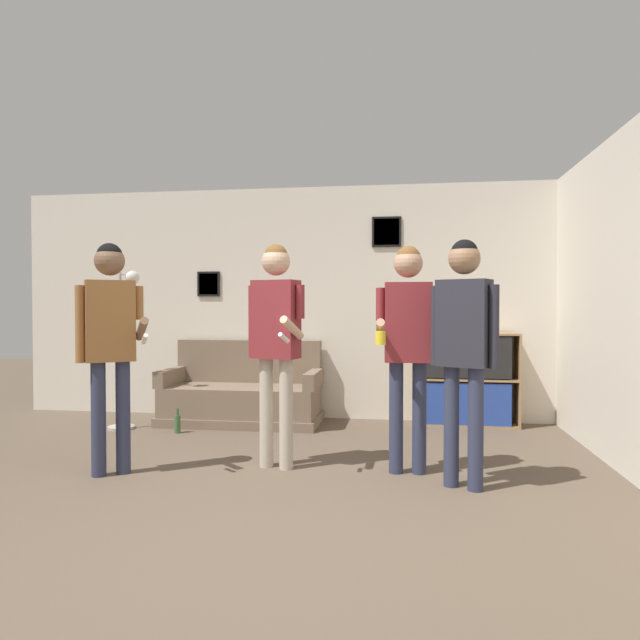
{
  "coord_description": "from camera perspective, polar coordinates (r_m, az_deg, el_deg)",
  "views": [
    {
      "loc": [
        0.88,
        -2.95,
        1.3
      ],
      "look_at": [
        0.18,
        1.82,
        1.19
      ],
      "focal_mm": 32.0,
      "sensor_mm": 36.0,
      "label": 1
    }
  ],
  "objects": [
    {
      "name": "wall_back",
      "position": [
        6.67,
        0.74,
        1.75
      ],
      "size": [
        7.51,
        0.08,
        2.7
      ],
      "color": "silver",
      "rests_on": "ground_plane"
    },
    {
      "name": "floor_lamp",
      "position": [
        6.41,
        -19.33,
        0.1
      ],
      "size": [
        0.36,
        0.39,
        1.68
      ],
      "color": "#ADA89E",
      "rests_on": "ground_plane"
    },
    {
      "name": "ground_plane",
      "position": [
        3.35,
        -8.14,
        -21.62
      ],
      "size": [
        20.0,
        20.0,
        0.0
      ],
      "primitive_type": "plane",
      "color": "brown"
    },
    {
      "name": "couch",
      "position": [
        6.53,
        -7.75,
        -7.53
      ],
      "size": [
        1.76,
        0.8,
        0.91
      ],
      "color": "#7A6651",
      "rests_on": "ground_plane"
    },
    {
      "name": "person_player_foreground_left",
      "position": [
        4.69,
        -20.25,
        -1.01
      ],
      "size": [
        0.61,
        0.38,
        1.79
      ],
      "color": "#2D334C",
      "rests_on": "ground_plane"
    },
    {
      "name": "person_watcher_holding_cup",
      "position": [
        4.49,
        8.79,
        -1.21
      ],
      "size": [
        0.5,
        0.45,
        1.78
      ],
      "color": "#2D334C",
      "rests_on": "ground_plane"
    },
    {
      "name": "bottle_on_floor",
      "position": [
        6.15,
        -14.07,
        -9.98
      ],
      "size": [
        0.06,
        0.06,
        0.26
      ],
      "color": "#3D6638",
      "rests_on": "ground_plane"
    },
    {
      "name": "wall_right",
      "position": [
        5.07,
        28.0,
        1.7
      ],
      "size": [
        0.06,
        6.03,
        2.7
      ],
      "color": "silver",
      "rests_on": "ground_plane"
    },
    {
      "name": "bookshelf",
      "position": [
        6.48,
        14.47,
        -5.76
      ],
      "size": [
        1.1,
        0.3,
        1.02
      ],
      "color": "#A87F51",
      "rests_on": "ground_plane"
    },
    {
      "name": "person_player_foreground_center",
      "position": [
        4.6,
        -4.44,
        -0.86
      ],
      "size": [
        0.49,
        0.55,
        1.81
      ],
      "color": "#B7AD99",
      "rests_on": "ground_plane"
    },
    {
      "name": "person_spectator_near_bookshelf",
      "position": [
        4.19,
        14.2,
        -1.38
      ],
      "size": [
        0.46,
        0.34,
        1.78
      ],
      "color": "#2D334C",
      "rests_on": "ground_plane"
    }
  ]
}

